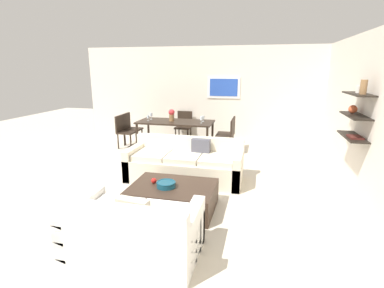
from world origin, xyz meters
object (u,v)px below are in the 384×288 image
Objects in this scene: apple_on_coffee_table at (154,181)px; dining_chair_head at (184,124)px; dining_chair_left_near at (124,129)px; dining_chair_right_far at (229,131)px; wine_glass_left_near at (148,117)px; coffee_table at (173,197)px; centerpiece_vase at (172,115)px; dining_chair_left_far at (130,126)px; wine_glass_right_far at (203,117)px; decorative_bowl at (166,184)px; dining_chair_right_near at (227,135)px; wine_glass_left_far at (151,115)px; sofa_beige at (185,165)px; dining_table at (175,124)px; loveseat_white at (133,232)px; wine_glass_right_near at (201,119)px.

apple_on_coffee_table is 4.20m from dining_chair_head.
dining_chair_right_far is (2.79, 0.41, 0.00)m from dining_chair_left_near.
wine_glass_left_near reaches higher than dining_chair_right_far.
centerpiece_vase reaches higher than coffee_table.
dining_chair_left_far is 2.14m from wine_glass_right_far.
dining_chair_left_far is (-2.34, 3.52, 0.31)m from coffee_table.
wine_glass_right_far is 0.49× the size of centerpiece_vase.
dining_chair_left_near is (-2.26, 3.19, 0.08)m from decorative_bowl.
dining_chair_left_near is 2.79m from dining_chair_right_near.
centerpiece_vase is (-1.05, 3.31, 0.73)m from coffee_table.
dining_chair_left_far is (-2.79, 0.41, 0.00)m from dining_chair_right_near.
apple_on_coffee_table is at bearing 156.67° from decorative_bowl.
decorative_bowl is 3.88m from wine_glass_left_far.
sofa_beige is at bearing -104.35° from dining_chair_right_far.
wine_glass_right_far is at bearing 8.49° from dining_chair_left_near.
dining_table is 0.75m from wine_glass_left_far.
dining_table is (-0.81, 2.07, 0.39)m from sofa_beige.
dining_chair_right_near is at bearing 72.70° from sofa_beige.
apple_on_coffee_table is 0.47× the size of wine_glass_left_far.
coffee_table is 3.49m from dining_table.
decorative_bowl is 0.33× the size of dining_chair_head.
wine_glass_left_near reaches higher than loveseat_white.
wine_glass_right_far reaches higher than decorative_bowl.
coffee_table is at bearing -72.47° from centerpiece_vase.
decorative_bowl is 3.56m from centerpiece_vase.
dining_chair_right_far reaches higher than dining_table.
wine_glass_left_near is at bearing -170.34° from centerpiece_vase.
decorative_bowl is at bearing -65.67° from wine_glass_left_far.
wine_glass_right_far is (-0.15, 3.51, 0.43)m from decorative_bowl.
apple_on_coffee_table is at bearing -66.96° from wine_glass_left_near.
dining_chair_left_near is at bearing 126.89° from coffee_table.
centerpiece_vase reaches higher than sofa_beige.
centerpiece_vase is (-1.49, 0.20, 0.42)m from dining_chair_right_near.
dining_table is at bearing 100.92° from apple_on_coffee_table.
apple_on_coffee_table is at bearing -77.39° from centerpiece_vase.
dining_table is at bearing 171.15° from wine_glass_right_near.
coffee_table is (0.14, -1.25, -0.10)m from sofa_beige.
sofa_beige is 2.49× the size of dining_chair_right_near.
coffee_table is at bearing -97.22° from dining_chair_right_far.
centerpiece_vase is (-0.82, -0.12, 0.07)m from wine_glass_right_far.
coffee_table is 4.30m from dining_chair_head.
centerpiece_vase reaches higher than wine_glass_right_far.
dining_chair_left_near is 4.85× the size of wine_glass_left_far.
sofa_beige is at bearing -68.59° from dining_table.
apple_on_coffee_table is (-0.23, 0.10, -0.00)m from decorative_bowl.
wine_glass_left_near reaches higher than coffee_table.
dining_chair_left_near is at bearing -177.52° from wine_glass_right_near.
dining_chair_left_near is at bearing -172.27° from wine_glass_left_near.
loveseat_white is 5.45m from dining_chair_head.
wine_glass_left_near is at bearing 115.78° from decorative_bowl.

